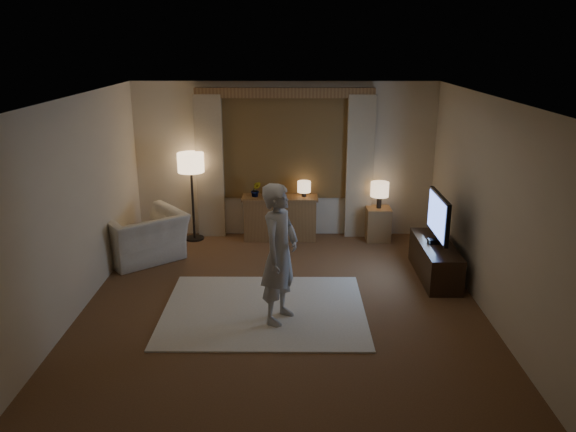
{
  "coord_description": "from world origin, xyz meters",
  "views": [
    {
      "loc": [
        0.12,
        -6.5,
        3.23
      ],
      "look_at": [
        0.07,
        0.6,
        1.0
      ],
      "focal_mm": 35.0,
      "sensor_mm": 36.0,
      "label": 1
    }
  ],
  "objects_px": {
    "tv_stand": "(435,260)",
    "person": "(280,254)",
    "armchair": "(143,237)",
    "side_table": "(378,224)",
    "sideboard": "(280,219)"
  },
  "relations": [
    {
      "from": "armchair",
      "to": "person",
      "type": "distance_m",
      "value": 2.92
    },
    {
      "from": "tv_stand",
      "to": "sideboard",
      "type": "bearing_deg",
      "value": 144.44
    },
    {
      "from": "sideboard",
      "to": "person",
      "type": "bearing_deg",
      "value": -88.88
    },
    {
      "from": "armchair",
      "to": "side_table",
      "type": "relative_size",
      "value": 2.05
    },
    {
      "from": "armchair",
      "to": "person",
      "type": "relative_size",
      "value": 0.68
    },
    {
      "from": "tv_stand",
      "to": "person",
      "type": "height_order",
      "value": "person"
    },
    {
      "from": "armchair",
      "to": "tv_stand",
      "type": "height_order",
      "value": "armchair"
    },
    {
      "from": "side_table",
      "to": "tv_stand",
      "type": "height_order",
      "value": "side_table"
    },
    {
      "from": "tv_stand",
      "to": "person",
      "type": "relative_size",
      "value": 0.83
    },
    {
      "from": "side_table",
      "to": "person",
      "type": "bearing_deg",
      "value": -118.95
    },
    {
      "from": "sideboard",
      "to": "armchair",
      "type": "xyz_separation_m",
      "value": [
        -2.07,
        -0.98,
        0.02
      ]
    },
    {
      "from": "tv_stand",
      "to": "person",
      "type": "xyz_separation_m",
      "value": [
        -2.17,
        -1.33,
        0.61
      ]
    },
    {
      "from": "sideboard",
      "to": "armchair",
      "type": "relative_size",
      "value": 1.05
    },
    {
      "from": "tv_stand",
      "to": "person",
      "type": "distance_m",
      "value": 2.62
    },
    {
      "from": "side_table",
      "to": "person",
      "type": "relative_size",
      "value": 0.33
    }
  ]
}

